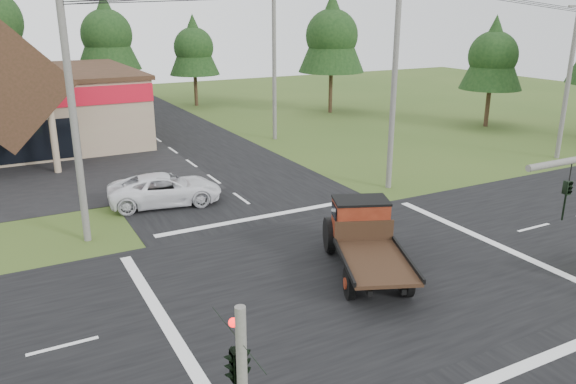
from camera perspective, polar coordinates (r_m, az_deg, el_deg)
ground at (r=21.17m, az=6.19°, el=-8.35°), size 120.00×120.00×0.00m
road_ns at (r=21.16m, az=6.19°, el=-8.33°), size 12.00×120.00×0.02m
road_ew at (r=21.16m, az=6.19°, el=-8.32°), size 120.00×12.00×0.02m
traffic_signal_corner at (r=10.65m, az=-5.15°, el=-15.23°), size 0.53×2.48×4.40m
utility_pole_nw at (r=24.09m, az=-21.00°, el=7.32°), size 2.00×0.30×10.50m
utility_pole_ne at (r=30.39m, az=10.75°, el=11.12°), size 2.00×0.30×11.50m
utility_pole_far at (r=40.65m, az=26.62°, el=10.30°), size 2.00×0.30×10.20m
utility_pole_n at (r=42.21m, az=-1.41°, el=13.04°), size 2.00×0.30×11.20m
tree_row_d at (r=58.64m, az=-17.98°, el=15.19°), size 6.16×6.16×11.11m
tree_row_e at (r=58.79m, az=-9.57°, el=14.48°), size 5.04×5.04×9.09m
tree_side_ne at (r=53.99m, az=4.48°, el=15.80°), size 6.16×6.16×11.11m
tree_side_e_near at (r=49.97m, az=20.14°, el=13.09°), size 5.04×5.04×9.09m
antique_flatbed_truck at (r=20.80m, az=8.05°, el=-5.04°), size 4.50×6.56×2.56m
white_pickup at (r=28.89m, az=-12.37°, el=0.27°), size 5.95×3.49×1.56m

